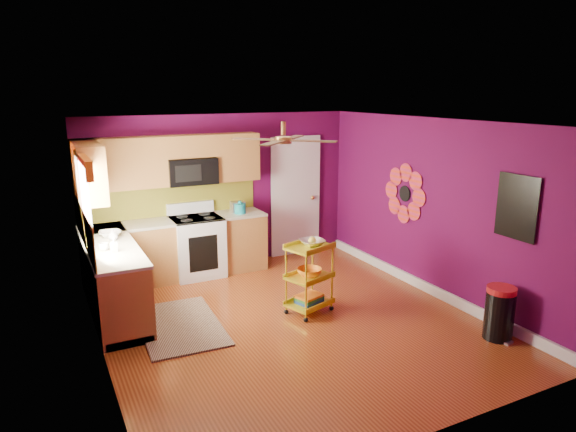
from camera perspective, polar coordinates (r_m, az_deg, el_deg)
ground at (r=6.67m, az=0.31°, el=-11.60°), size 5.00×5.00×0.00m
room_envelope at (r=6.16m, az=0.55°, el=2.29°), size 4.54×5.04×2.52m
lower_cabinets at (r=7.71m, az=-14.97°, el=-5.04°), size 2.81×2.31×0.94m
electric_range at (r=8.21m, az=-10.08°, el=-3.27°), size 0.76×0.66×1.13m
upper_cabinetry at (r=7.76m, az=-15.40°, el=5.44°), size 2.80×2.30×1.26m
left_window at (r=6.54m, az=-21.74°, el=2.89°), size 0.08×1.35×1.08m
panel_door at (r=9.03m, az=0.83°, el=2.07°), size 0.95×0.11×2.15m
right_wall_art at (r=7.21m, az=17.58°, el=1.81°), size 0.04×2.74×1.04m
ceiling_fan at (r=6.23m, az=-0.51°, el=8.53°), size 1.01×1.01×0.26m
shag_rug at (r=6.68m, az=-11.90°, el=-11.79°), size 1.02×1.59×0.02m
rolling_cart at (r=6.74m, az=2.44°, el=-6.50°), size 0.67×0.57×1.03m
trash_can at (r=6.61m, az=22.44°, el=-9.93°), size 0.40×0.41×0.64m
teal_kettle at (r=8.24m, az=-5.35°, el=0.86°), size 0.18×0.18×0.21m
toaster at (r=8.31m, az=-5.60°, el=1.00°), size 0.22×0.15×0.18m
soap_bottle_a at (r=6.64m, az=-18.77°, el=-3.02°), size 0.08×0.08×0.17m
soap_bottle_b at (r=7.13m, az=-18.85°, el=-1.98°), size 0.12×0.12×0.15m
counter_dish at (r=7.34m, az=-19.16°, el=-1.88°), size 0.29×0.29×0.07m
counter_cup at (r=6.73m, az=-19.78°, el=-3.24°), size 0.11×0.11×0.09m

